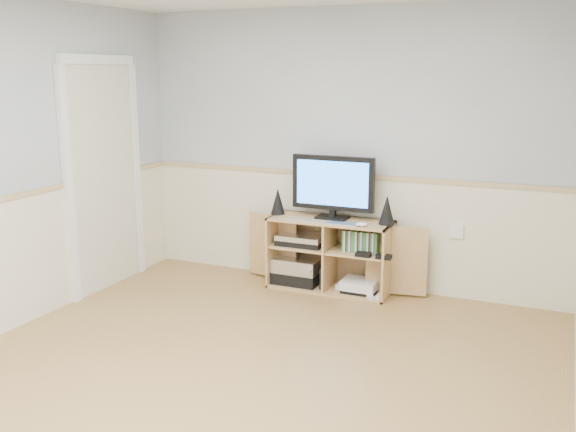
% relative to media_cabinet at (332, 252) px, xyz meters
% --- Properties ---
extents(room, '(4.04, 4.54, 2.54)m').
position_rel_media_cabinet_xyz_m(room, '(0.01, -1.94, 0.88)').
color(room, tan).
rests_on(room, ground).
extents(media_cabinet, '(1.72, 0.41, 0.65)m').
position_rel_media_cabinet_xyz_m(media_cabinet, '(0.00, 0.00, 0.00)').
color(media_cabinet, tan).
rests_on(media_cabinet, floor).
extents(monitor, '(0.76, 0.18, 0.56)m').
position_rel_media_cabinet_xyz_m(monitor, '(0.00, -0.00, 0.62)').
color(monitor, black).
rests_on(monitor, media_cabinet).
extents(speaker_left, '(0.13, 0.13, 0.24)m').
position_rel_media_cabinet_xyz_m(speaker_left, '(-0.53, -0.03, 0.44)').
color(speaker_left, black).
rests_on(speaker_left, media_cabinet).
extents(speaker_right, '(0.14, 0.14, 0.25)m').
position_rel_media_cabinet_xyz_m(speaker_right, '(0.50, -0.03, 0.45)').
color(speaker_right, black).
rests_on(speaker_right, media_cabinet).
extents(keyboard, '(0.29, 0.12, 0.01)m').
position_rel_media_cabinet_xyz_m(keyboard, '(0.16, -0.19, 0.32)').
color(keyboard, silver).
rests_on(keyboard, media_cabinet).
extents(mouse, '(0.11, 0.10, 0.04)m').
position_rel_media_cabinet_xyz_m(mouse, '(0.33, -0.19, 0.34)').
color(mouse, white).
rests_on(mouse, media_cabinet).
extents(av_components, '(0.51, 0.31, 0.47)m').
position_rel_media_cabinet_xyz_m(av_components, '(-0.30, -0.05, -0.11)').
color(av_components, black).
rests_on(av_components, media_cabinet).
extents(game_consoles, '(0.45, 0.30, 0.11)m').
position_rel_media_cabinet_xyz_m(game_consoles, '(0.28, -0.06, -0.26)').
color(game_consoles, white).
rests_on(game_consoles, media_cabinet).
extents(game_cases, '(0.32, 0.13, 0.19)m').
position_rel_media_cabinet_xyz_m(game_cases, '(0.30, -0.07, 0.15)').
color(game_cases, '#3F8C3F').
rests_on(game_cases, media_cabinet).
extents(wall_outlet, '(0.12, 0.03, 0.12)m').
position_rel_media_cabinet_xyz_m(wall_outlet, '(1.07, 0.17, 0.27)').
color(wall_outlet, white).
rests_on(wall_outlet, wall_back).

